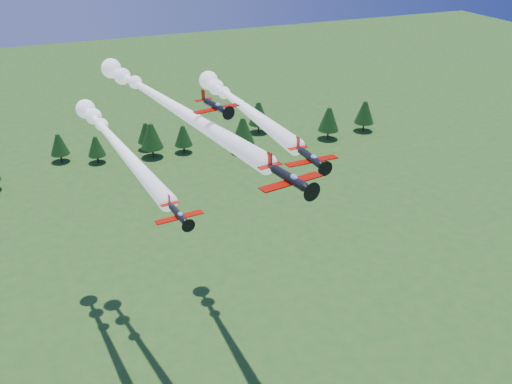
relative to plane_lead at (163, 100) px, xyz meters
name	(u,v)px	position (x,y,z in m)	size (l,w,h in m)	color
plane_lead	(163,100)	(0.00, 0.00, 0.00)	(15.84, 61.78, 3.70)	black
plane_left	(113,139)	(-7.72, 5.88, -7.55)	(10.01, 52.77, 3.70)	black
plane_right	(238,102)	(13.93, 3.42, -3.16)	(7.63, 47.51, 3.70)	black
plane_slot	(215,106)	(3.61, -15.04, 3.14)	(6.81, 7.46, 2.38)	black
treeline	(152,139)	(15.23, 84.57, -39.91)	(173.20, 22.65, 11.96)	#382314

